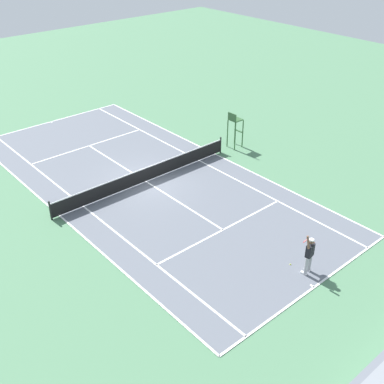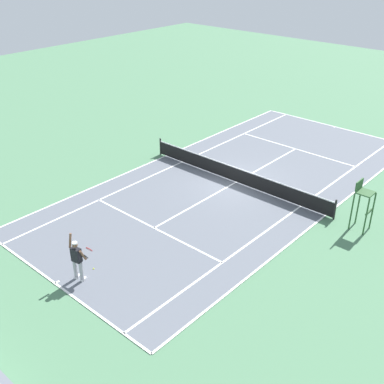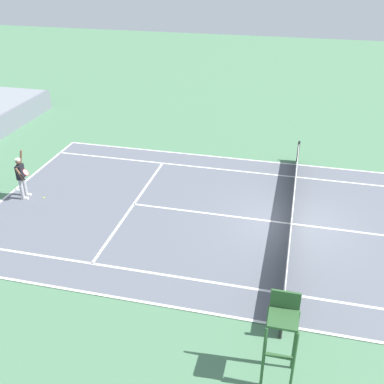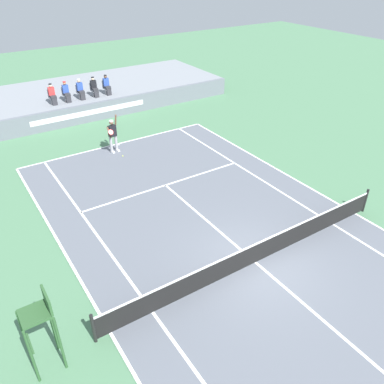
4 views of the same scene
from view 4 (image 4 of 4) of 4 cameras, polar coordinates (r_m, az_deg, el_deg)
ground_plane at (r=14.26m, az=9.24°, el=-10.15°), size 80.00×80.00×0.00m
court at (r=14.25m, az=9.24°, el=-10.12°), size 11.08×23.88×0.03m
net at (r=13.92m, az=9.42°, el=-8.55°), size 11.98×0.10×1.07m
barrier_wall at (r=26.31m, az=-14.63°, el=11.06°), size 21.31×0.25×1.17m
bleacher_platform at (r=29.60m, az=-17.14°, el=12.97°), size 21.31×7.01×1.17m
spectator_seated_0 at (r=26.55m, az=-19.63°, el=13.20°), size 0.44×0.60×1.26m
spectator_seated_1 at (r=26.76m, az=-17.80°, el=13.65°), size 0.44×0.60×1.26m
spectator_seated_2 at (r=27.00m, az=-15.89°, el=14.10°), size 0.44×0.60×1.26m
spectator_seated_3 at (r=27.28m, az=-14.01°, el=14.54°), size 0.44×0.60×1.26m
spectator_seated_4 at (r=27.56m, az=-12.28°, el=14.92°), size 0.44×0.60×1.26m
tennis_player at (r=21.62m, az=-11.43°, el=8.12°), size 0.75×0.72×2.08m
tennis_ball at (r=21.39m, az=-10.02°, el=5.17°), size 0.07×0.07×0.07m
umpire_chair at (r=10.90m, az=-21.14°, el=-17.35°), size 0.77×0.77×2.44m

